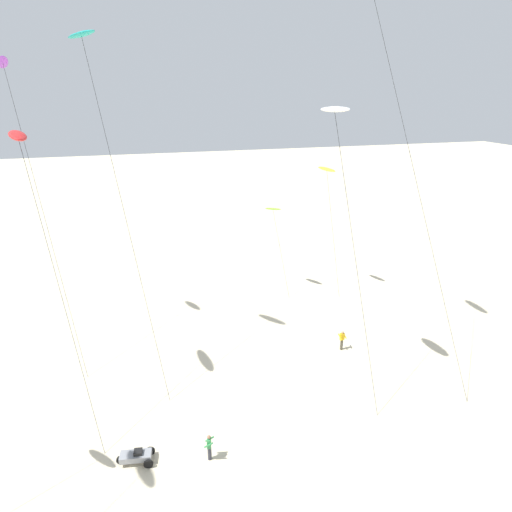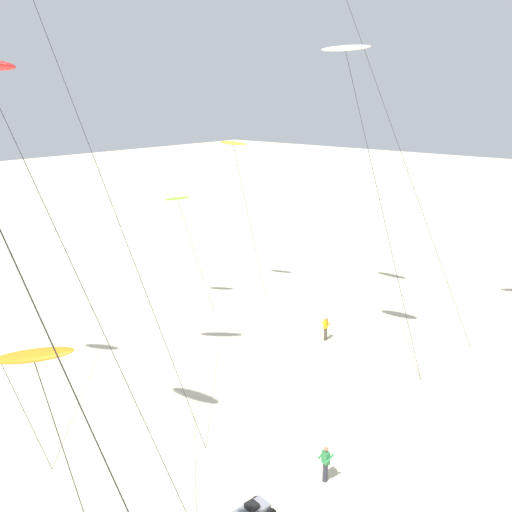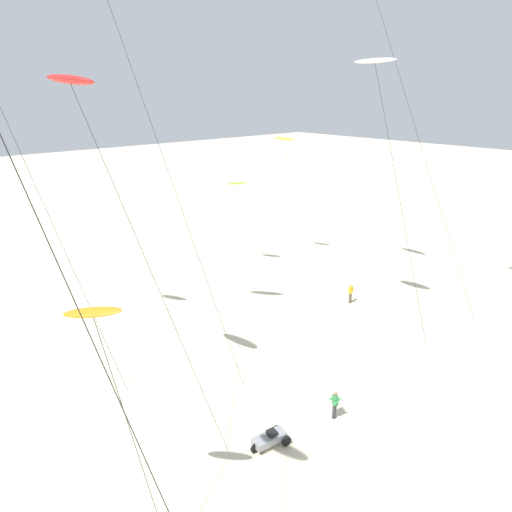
# 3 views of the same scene
# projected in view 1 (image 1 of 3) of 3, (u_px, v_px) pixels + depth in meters

# --- Properties ---
(kite_purple) EXTENTS (3.98, 9.18, 21.47)m
(kite_purple) POSITION_uv_depth(u_px,v_px,m) (4.00, 68.00, 29.42)
(kite_purple) COLOR purple
(kite_purple) RESTS_ON ground
(kite_lime) EXTENTS (1.80, 3.55, 8.78)m
(kite_lime) POSITION_uv_depth(u_px,v_px,m) (273.00, 210.00, 41.34)
(kite_lime) COLOR #8CD833
(kite_lime) RESTS_ON ground
(kite_white) EXTENTS (2.63, 6.27, 18.45)m
(kite_white) POSITION_uv_depth(u_px,v_px,m) (335.00, 112.00, 24.35)
(kite_white) COLOR white
(kite_white) RESTS_ON ground
(kite_yellow) EXTENTS (1.70, 3.56, 12.52)m
(kite_yellow) POSITION_uv_depth(u_px,v_px,m) (327.00, 172.00, 40.13)
(kite_yellow) COLOR yellow
(kite_yellow) RESTS_ON ground
(kite_teal) EXTENTS (4.21, 8.80, 22.66)m
(kite_teal) POSITION_uv_depth(u_px,v_px,m) (82.00, 39.00, 26.16)
(kite_teal) COLOR teal
(kite_teal) RESTS_ON ground
(kite_red) EXTENTS (3.59, 8.27, 17.31)m
(kite_red) POSITION_uv_depth(u_px,v_px,m) (18.00, 137.00, 23.37)
(kite_red) COLOR red
(kite_red) RESTS_ON ground
(kite_flyer_nearest) EXTENTS (0.61, 0.59, 1.67)m
(kite_flyer_nearest) POSITION_uv_depth(u_px,v_px,m) (342.00, 340.00, 33.69)
(kite_flyer_nearest) COLOR #4C4738
(kite_flyer_nearest) RESTS_ON ground
(kite_flyer_middle) EXTENTS (0.64, 0.66, 1.67)m
(kite_flyer_middle) POSITION_uv_depth(u_px,v_px,m) (209.00, 447.00, 23.61)
(kite_flyer_middle) COLOR #33333D
(kite_flyer_middle) RESTS_ON ground
(beach_buggy) EXTENTS (2.11, 1.14, 0.82)m
(beach_buggy) POSITION_uv_depth(u_px,v_px,m) (137.00, 456.00, 23.57)
(beach_buggy) COLOR gray
(beach_buggy) RESTS_ON ground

